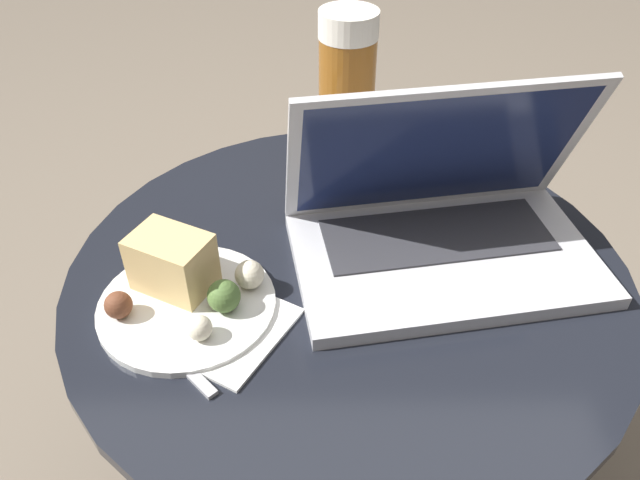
{
  "coord_description": "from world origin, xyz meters",
  "views": [
    {
      "loc": [
        -0.04,
        -0.58,
        1.04
      ],
      "look_at": [
        -0.03,
        -0.03,
        0.6
      ],
      "focal_mm": 35.0,
      "sensor_mm": 36.0,
      "label": 1
    }
  ],
  "objects": [
    {
      "name": "table",
      "position": [
        0.0,
        0.0,
        0.39
      ],
      "size": [
        0.69,
        0.69,
        0.53
      ],
      "color": "black",
      "rests_on": "ground_plane"
    },
    {
      "name": "napkin",
      "position": [
        -0.17,
        -0.08,
        0.53
      ],
      "size": [
        0.23,
        0.21,
        0.0
      ],
      "color": "white",
      "rests_on": "table"
    },
    {
      "name": "laptop",
      "position": [
        0.11,
        0.03,
        0.57
      ],
      "size": [
        0.4,
        0.29,
        0.23
      ],
      "color": "silver",
      "rests_on": "table"
    },
    {
      "name": "beer_glass",
      "position": [
        0.0,
        0.19,
        0.65
      ],
      "size": [
        0.08,
        0.08,
        0.25
      ],
      "color": "brown",
      "rests_on": "table"
    },
    {
      "name": "snack_plate",
      "position": [
        -0.19,
        -0.06,
        0.55
      ],
      "size": [
        0.2,
        0.2,
        0.08
      ],
      "color": "silver",
      "rests_on": "table"
    },
    {
      "name": "fork",
      "position": [
        -0.21,
        -0.12,
        0.53
      ],
      "size": [
        0.13,
        0.14,
        0.0
      ],
      "color": "#B2B2B7",
      "rests_on": "table"
    }
  ]
}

